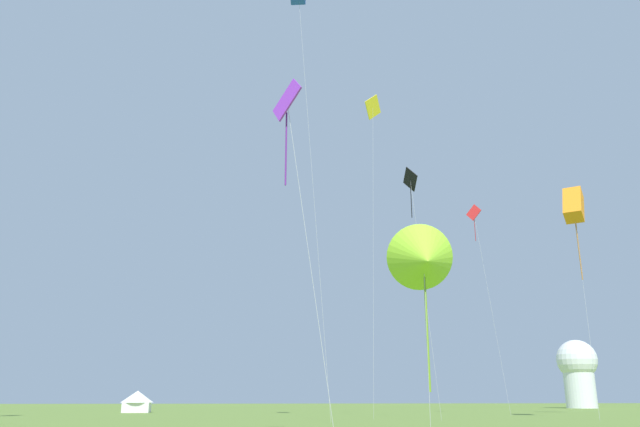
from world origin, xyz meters
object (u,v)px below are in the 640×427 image
object	(u,v)px
kite_lime_delta	(424,259)
festival_tent_center	(137,400)
observatory_dome	(578,370)
kite_red_diamond	(474,217)
kite_purple_diamond	(287,106)
kite_yellow_diamond	(373,111)
kite_orange_box	(573,205)
kite_black_diamond	(411,184)

from	to	relation	value
kite_lime_delta	festival_tent_center	bearing A→B (deg)	108.99
observatory_dome	festival_tent_center	bearing A→B (deg)	-161.72
kite_red_diamond	observatory_dome	bearing A→B (deg)	49.61
kite_purple_diamond	kite_yellow_diamond	xyz separation A→B (m)	(10.51, 27.04, 13.62)
kite_red_diamond	kite_purple_diamond	bearing A→B (deg)	-123.27
kite_orange_box	observatory_dome	size ratio (longest dim) A/B	1.71
kite_yellow_diamond	festival_tent_center	xyz separation A→B (m)	(-21.68, 24.17, -25.36)
kite_orange_box	festival_tent_center	bearing A→B (deg)	142.17
kite_lime_delta	festival_tent_center	xyz separation A→B (m)	(-17.15, 49.84, -5.79)
kite_lime_delta	observatory_dome	bearing A→B (deg)	55.44
kite_lime_delta	kite_yellow_diamond	bearing A→B (deg)	80.00
kite_orange_box	kite_black_diamond	bearing A→B (deg)	179.81
kite_black_diamond	observatory_dome	bearing A→B (deg)	49.71
kite_purple_diamond	festival_tent_center	distance (m)	53.71
kite_orange_box	kite_yellow_diamond	world-z (taller)	kite_yellow_diamond
observatory_dome	kite_red_diamond	bearing A→B (deg)	-130.39
kite_lime_delta	kite_orange_box	xyz separation A→B (m)	(20.20, 20.83, 9.78)
kite_black_diamond	kite_orange_box	size ratio (longest dim) A/B	1.05
kite_red_diamond	kite_orange_box	bearing A→B (deg)	-76.28
kite_red_diamond	kite_black_diamond	bearing A→B (deg)	-129.98
kite_black_diamond	observatory_dome	size ratio (longest dim) A/B	1.80
kite_orange_box	observatory_dome	bearing A→B (deg)	60.15
kite_purple_diamond	festival_tent_center	size ratio (longest dim) A/B	4.00
kite_lime_delta	kite_orange_box	bearing A→B (deg)	45.87
kite_yellow_diamond	kite_lime_delta	bearing A→B (deg)	-100.00
kite_black_diamond	kite_orange_box	world-z (taller)	kite_black_diamond
festival_tent_center	kite_lime_delta	bearing A→B (deg)	-71.01
kite_red_diamond	kite_black_diamond	distance (m)	16.85
kite_red_diamond	kite_black_diamond	size ratio (longest dim) A/B	1.08
kite_yellow_diamond	kite_black_diamond	bearing A→B (deg)	-70.09
festival_tent_center	kite_red_diamond	bearing A→B (deg)	-25.21
kite_purple_diamond	kite_yellow_diamond	distance (m)	32.05
kite_black_diamond	festival_tent_center	distance (m)	40.83
kite_red_diamond	festival_tent_center	size ratio (longest dim) A/B	5.81
kite_orange_box	kite_yellow_diamond	size ratio (longest dim) A/B	0.66
kite_yellow_diamond	festival_tent_center	size ratio (longest dim) A/B	7.84
observatory_dome	kite_purple_diamond	bearing A→B (deg)	-127.15
kite_lime_delta	kite_black_diamond	bearing A→B (deg)	73.29
kite_black_diamond	festival_tent_center	world-z (taller)	kite_black_diamond
observatory_dome	kite_yellow_diamond	bearing A→B (deg)	-134.23
kite_lime_delta	kite_yellow_diamond	size ratio (longest dim) A/B	0.31
kite_purple_diamond	observatory_dome	size ratio (longest dim) A/B	1.34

